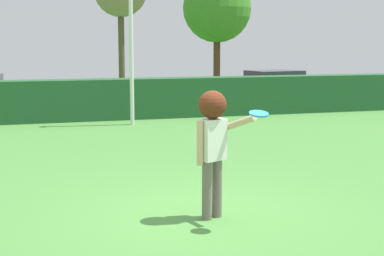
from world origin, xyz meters
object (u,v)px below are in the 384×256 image
person (213,134)px  frisbee (259,114)px  lamppost (131,24)px  oak_tree (217,9)px  parked_car_red (274,83)px

person → frisbee: (0.44, -0.58, 0.34)m
lamppost → oak_tree: size_ratio=0.95×
parked_car_red → oak_tree: bearing=120.4°
oak_tree → parked_car_red: bearing=-59.6°
person → lamppost: 9.73m
person → frisbee: 0.80m
frisbee → oak_tree: oak_tree is taller
person → lamppost: bearing=86.2°
person → oak_tree: size_ratio=0.32×
person → oak_tree: 19.64m
person → oak_tree: bearing=71.0°
person → frisbee: bearing=-52.9°
frisbee → parked_car_red: (7.58, 16.10, -0.86)m
parked_car_red → oak_tree: oak_tree is taller
oak_tree → lamppost: bearing=-122.8°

